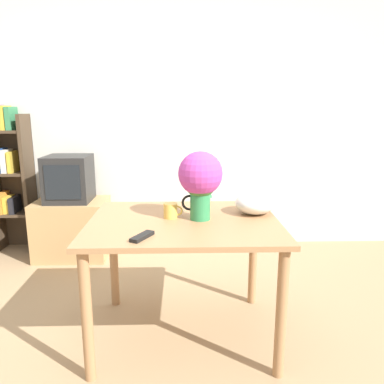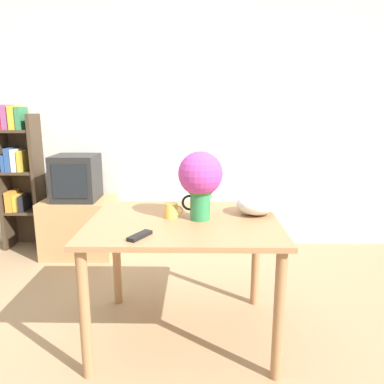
{
  "view_description": "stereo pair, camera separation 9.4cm",
  "coord_description": "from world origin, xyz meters",
  "views": [
    {
      "loc": [
        0.16,
        -1.99,
        1.45
      ],
      "look_at": [
        0.23,
        0.21,
        0.95
      ],
      "focal_mm": 35.0,
      "sensor_mm": 36.0,
      "label": 1
    },
    {
      "loc": [
        0.26,
        -1.99,
        1.45
      ],
      "look_at": [
        0.23,
        0.21,
        0.95
      ],
      "focal_mm": 35.0,
      "sensor_mm": 36.0,
      "label": 2
    }
  ],
  "objects": [
    {
      "name": "ground_plane",
      "position": [
        0.0,
        0.0,
        0.0
      ],
      "size": [
        12.0,
        12.0,
        0.0
      ],
      "primitive_type": "plane",
      "color": "#9E7F5B"
    },
    {
      "name": "tv_set",
      "position": [
        -0.92,
        1.56,
        0.78
      ],
      "size": [
        0.41,
        0.4,
        0.44
      ],
      "color": "black",
      "rests_on": "tv_stand"
    },
    {
      "name": "coffee_mug",
      "position": [
        0.1,
        0.25,
        0.83
      ],
      "size": [
        0.12,
        0.09,
        0.09
      ],
      "color": "gold",
      "rests_on": "table"
    },
    {
      "name": "tv_stand",
      "position": [
        -0.92,
        1.56,
        0.28
      ],
      "size": [
        0.69,
        0.49,
        0.57
      ],
      "color": "tan",
      "rests_on": "ground_plane"
    },
    {
      "name": "bookshelf",
      "position": [
        -1.57,
        1.77,
        0.81
      ],
      "size": [
        0.39,
        0.27,
        1.48
      ],
      "color": "#423323",
      "rests_on": "ground_plane"
    },
    {
      "name": "white_bowl",
      "position": [
        0.63,
        0.33,
        0.85
      ],
      "size": [
        0.25,
        0.25,
        0.13
      ],
      "color": "silver",
      "rests_on": "table"
    },
    {
      "name": "remote_control",
      "position": [
        -0.05,
        -0.12,
        0.79
      ],
      "size": [
        0.12,
        0.17,
        0.02
      ],
      "color": "black",
      "rests_on": "table"
    },
    {
      "name": "flower_vase",
      "position": [
        0.28,
        0.21,
        1.03
      ],
      "size": [
        0.27,
        0.27,
        0.42
      ],
      "color": "#2D844C",
      "rests_on": "table"
    },
    {
      "name": "table",
      "position": [
        0.18,
        0.2,
        0.67
      ],
      "size": [
        1.15,
        0.92,
        0.78
      ],
      "color": "#A3754C",
      "rests_on": "ground_plane"
    },
    {
      "name": "wall_back",
      "position": [
        0.0,
        1.92,
        1.3
      ],
      "size": [
        8.0,
        0.05,
        2.6
      ],
      "color": "silver",
      "rests_on": "ground_plane"
    }
  ]
}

